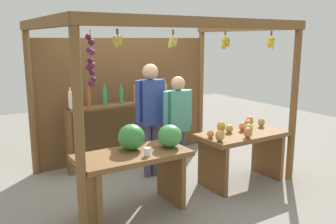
# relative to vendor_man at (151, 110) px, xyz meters

# --- Properties ---
(ground_plane) EXTENTS (12.00, 12.00, 0.00)m
(ground_plane) POSITION_rel_vendor_man_xyz_m (0.11, -0.09, -1.01)
(ground_plane) COLOR gray
(ground_plane) RESTS_ON ground
(market_stall) EXTENTS (3.23, 2.28, 2.26)m
(market_stall) POSITION_rel_vendor_man_xyz_m (0.10, 0.40, 0.33)
(market_stall) COLOR brown
(market_stall) RESTS_ON ground
(fruit_counter_left) EXTENTS (1.34, 0.65, 1.04)m
(fruit_counter_left) POSITION_rel_vendor_man_xyz_m (-0.66, -0.88, -0.36)
(fruit_counter_left) COLOR brown
(fruit_counter_left) RESTS_ON ground
(fruit_counter_right) EXTENTS (1.31, 0.65, 0.88)m
(fruit_counter_right) POSITION_rel_vendor_man_xyz_m (0.96, -0.89, -0.45)
(fruit_counter_right) COLOR brown
(fruit_counter_right) RESTS_ON ground
(bottle_shelf_unit) EXTENTS (2.07, 0.22, 1.35)m
(bottle_shelf_unit) POSITION_rel_vendor_man_xyz_m (0.03, 0.73, -0.19)
(bottle_shelf_unit) COLOR brown
(bottle_shelf_unit) RESTS_ON ground
(vendor_man) EXTENTS (0.48, 0.23, 1.67)m
(vendor_man) POSITION_rel_vendor_man_xyz_m (0.00, 0.00, 0.00)
(vendor_man) COLOR #484564
(vendor_man) RESTS_ON ground
(vendor_woman) EXTENTS (0.48, 0.20, 1.50)m
(vendor_woman) POSITION_rel_vendor_man_xyz_m (0.32, -0.23, -0.12)
(vendor_woman) COLOR navy
(vendor_woman) RESTS_ON ground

